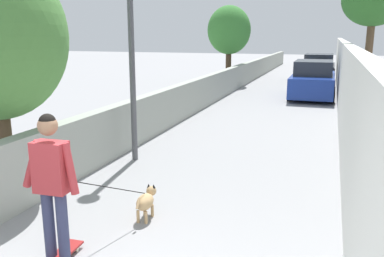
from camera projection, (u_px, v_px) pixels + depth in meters
ground_plane at (277, 101)px, 16.13m from camera, size 80.00×80.00×0.00m
wall_left at (204, 92)px, 14.93m from camera, size 48.00×0.30×1.11m
fence_right at (345, 80)px, 13.27m from camera, size 48.00×0.30×2.30m
tree_left_near at (229, 30)px, 21.13m from camera, size 2.25×2.25×4.08m
tree_right_far at (374, 1)px, 13.39m from camera, size 2.05×2.05×4.64m
lamp_post at (130, 16)px, 8.00m from camera, size 0.36×0.36×4.31m
skateboard at (58, 257)px, 4.73m from camera, size 0.81×0.25×0.08m
person_skateboarder at (52, 176)px, 4.50m from camera, size 0.24×0.71×1.69m
dog at (146, 201)px, 5.82m from camera, size 1.70×0.60×1.06m
car_near at (313, 80)px, 17.08m from camera, size 4.28×1.80×1.54m
car_far at (318, 69)px, 22.85m from camera, size 4.17×1.80×1.54m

